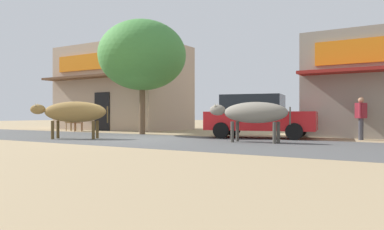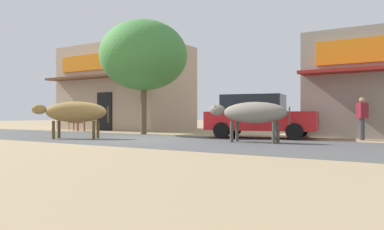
# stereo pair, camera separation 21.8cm
# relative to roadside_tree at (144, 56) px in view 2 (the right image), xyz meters

# --- Properties ---
(ground) EXTENTS (80.00, 80.00, 0.00)m
(ground) POSITION_rel_roadside_tree_xyz_m (1.72, -2.75, -3.54)
(ground) COLOR #9C8561
(asphalt_road) EXTENTS (72.00, 5.45, 0.00)m
(asphalt_road) POSITION_rel_roadside_tree_xyz_m (1.72, -2.75, -3.54)
(asphalt_road) COLOR #4C4C4C
(asphalt_road) RESTS_ON ground
(storefront_left_cafe) EXTENTS (7.37, 5.38, 4.92)m
(storefront_left_cafe) POSITION_rel_roadside_tree_xyz_m (-4.75, 4.03, -1.07)
(storefront_left_cafe) COLOR tan
(storefront_left_cafe) RESTS_ON ground
(roadside_tree) EXTENTS (3.93, 3.93, 5.12)m
(roadside_tree) POSITION_rel_roadside_tree_xyz_m (0.00, 0.00, 0.00)
(roadside_tree) COLOR brown
(roadside_tree) RESTS_ON ground
(parked_hatchback_car) EXTENTS (4.31, 2.49, 1.64)m
(parked_hatchback_car) POSITION_rel_roadside_tree_xyz_m (5.39, 0.35, -2.70)
(parked_hatchback_car) COLOR red
(parked_hatchback_car) RESTS_ON ground
(cow_near_brown) EXTENTS (2.68, 1.83, 1.37)m
(cow_near_brown) POSITION_rel_roadside_tree_xyz_m (-0.14, -3.77, -2.57)
(cow_near_brown) COLOR olive
(cow_near_brown) RESTS_ON ground
(cow_far_dark) EXTENTS (2.72, 0.78, 1.29)m
(cow_far_dark) POSITION_rel_roadside_tree_xyz_m (6.12, -1.97, -2.60)
(cow_far_dark) COLOR gray
(cow_far_dark) RESTS_ON ground
(pedestrian_by_shop) EXTENTS (0.37, 0.61, 1.50)m
(pedestrian_by_shop) POSITION_rel_roadside_tree_xyz_m (8.88, 1.16, -2.67)
(pedestrian_by_shop) COLOR #3F3F47
(pedestrian_by_shop) RESTS_ON ground
(cafe_chair_near_tree) EXTENTS (0.50, 0.50, 0.92)m
(cafe_chair_near_tree) POSITION_rel_roadside_tree_xyz_m (-5.50, 0.63, -3.03)
(cafe_chair_near_tree) COLOR brown
(cafe_chair_near_tree) RESTS_ON ground
(cafe_chair_by_doorway) EXTENTS (0.62, 0.62, 0.92)m
(cafe_chair_by_doorway) POSITION_rel_roadside_tree_xyz_m (-4.71, 0.40, -3.03)
(cafe_chair_by_doorway) COLOR brown
(cafe_chair_by_doorway) RESTS_ON ground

